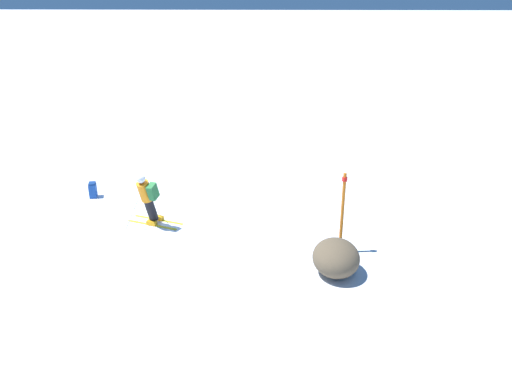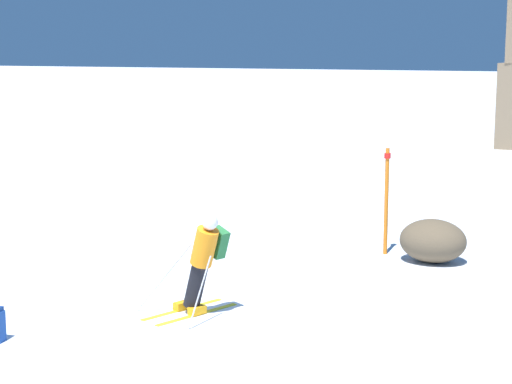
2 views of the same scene
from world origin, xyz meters
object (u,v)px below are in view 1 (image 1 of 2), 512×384
Objects in this scene: spare_backpack at (93,190)px; exposed_boulder_0 at (336,258)px; skier at (148,197)px; trail_marker at (342,210)px.

exposed_boulder_0 reaches higher than spare_backpack.
exposed_boulder_0 is (4.33, 7.25, 0.17)m from spare_backpack.
spare_backpack is at bearing -112.32° from skier.
trail_marker reaches higher than skier.
trail_marker is (3.31, 7.48, 0.92)m from spare_backpack.
skier is 0.78× the size of trail_marker.
trail_marker is (1.24, 5.14, 0.26)m from skier.
trail_marker is at bearing 95.77° from skier.
skier is at bearing -114.65° from exposed_boulder_0.
exposed_boulder_0 is at bearing 84.64° from skier.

